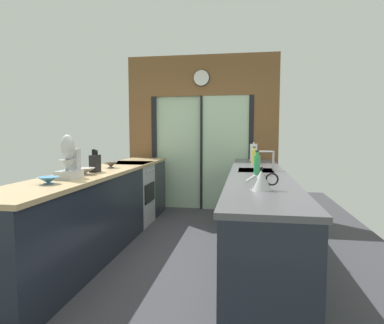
# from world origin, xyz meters

# --- Properties ---
(ground_plane) EXTENTS (5.04, 7.60, 0.02)m
(ground_plane) POSITION_xyz_m (0.00, 0.60, -0.01)
(ground_plane) COLOR #38383D
(back_wall_unit) EXTENTS (2.64, 0.12, 2.70)m
(back_wall_unit) POSITION_xyz_m (0.00, 2.40, 1.52)
(back_wall_unit) COLOR brown
(back_wall_unit) RESTS_ON ground_plane
(left_counter_run) EXTENTS (0.62, 3.80, 0.92)m
(left_counter_run) POSITION_xyz_m (-0.91, 0.13, 0.47)
(left_counter_run) COLOR #1E232D
(left_counter_run) RESTS_ON ground_plane
(right_counter_run) EXTENTS (0.62, 3.80, 0.92)m
(right_counter_run) POSITION_xyz_m (0.91, 0.30, 0.46)
(right_counter_run) COLOR #1E232D
(right_counter_run) RESTS_ON ground_plane
(sink_faucet) EXTENTS (0.19, 0.02, 0.23)m
(sink_faucet) POSITION_xyz_m (1.05, 0.55, 1.08)
(sink_faucet) COLOR #B7BABC
(sink_faucet) RESTS_ON right_counter_run
(oven_range) EXTENTS (0.60, 0.60, 0.92)m
(oven_range) POSITION_xyz_m (-0.91, 1.25, 0.46)
(oven_range) COLOR #B7BABC
(oven_range) RESTS_ON ground_plane
(mixing_bowl_near) EXTENTS (0.18, 0.18, 0.06)m
(mixing_bowl_near) POSITION_xyz_m (-0.89, -0.82, 0.95)
(mixing_bowl_near) COLOR teal
(mixing_bowl_near) RESTS_ON left_counter_run
(mixing_bowl_mid) EXTENTS (0.22, 0.22, 0.07)m
(mixing_bowl_mid) POSITION_xyz_m (-0.89, -0.17, 0.96)
(mixing_bowl_mid) COLOR gray
(mixing_bowl_mid) RESTS_ON left_counter_run
(mixing_bowl_far) EXTENTS (0.17, 0.17, 0.08)m
(mixing_bowl_far) POSITION_xyz_m (-0.89, 0.50, 0.96)
(mixing_bowl_far) COLOR #514C47
(mixing_bowl_far) RESTS_ON left_counter_run
(knife_block) EXTENTS (0.08, 0.14, 0.26)m
(knife_block) POSITION_xyz_m (-0.89, 0.07, 1.02)
(knife_block) COLOR black
(knife_block) RESTS_ON left_counter_run
(stand_mixer) EXTENTS (0.17, 0.27, 0.42)m
(stand_mixer) POSITION_xyz_m (-0.89, -0.48, 1.08)
(stand_mixer) COLOR #B7BABC
(stand_mixer) RESTS_ON left_counter_run
(kettle) EXTENTS (0.25, 0.17, 0.18)m
(kettle) POSITION_xyz_m (0.89, -0.82, 1.00)
(kettle) COLOR #B7BABC
(kettle) RESTS_ON right_counter_run
(soap_bottle_near) EXTENTS (0.07, 0.07, 0.25)m
(soap_bottle_near) POSITION_xyz_m (0.89, 0.14, 1.03)
(soap_bottle_near) COLOR #339E56
(soap_bottle_near) RESTS_ON right_counter_run
(soap_bottle_far) EXTENTS (0.07, 0.07, 0.24)m
(soap_bottle_far) POSITION_xyz_m (0.89, 1.39, 1.02)
(soap_bottle_far) COLOR #D1CC4C
(soap_bottle_far) RESTS_ON right_counter_run
(paper_towel_roll) EXTENTS (0.13, 0.13, 0.30)m
(paper_towel_roll) POSITION_xyz_m (0.89, 1.75, 1.05)
(paper_towel_roll) COLOR #B7BABC
(paper_towel_roll) RESTS_ON right_counter_run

